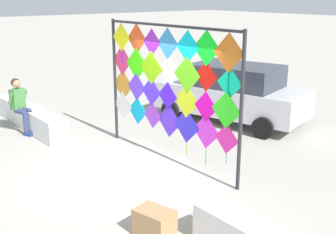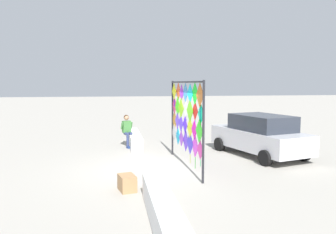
{
  "view_description": "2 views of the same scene",
  "coord_description": "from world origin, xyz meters",
  "px_view_note": "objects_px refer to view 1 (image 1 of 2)",
  "views": [
    {
      "loc": [
        6.56,
        -4.27,
        3.49
      ],
      "look_at": [
        0.4,
        0.68,
        1.19
      ],
      "focal_mm": 45.73,
      "sensor_mm": 36.0,
      "label": 1
    },
    {
      "loc": [
        10.58,
        -1.24,
        2.82
      ],
      "look_at": [
        -0.21,
        0.57,
        1.7
      ],
      "focal_mm": 35.37,
      "sensor_mm": 36.0,
      "label": 2
    }
  ],
  "objects_px": {
    "seated_vendor": "(20,102)",
    "cardboard_box_large": "(154,223)",
    "kite_display_rack": "(168,80)",
    "parked_car": "(232,93)"
  },
  "relations": [
    {
      "from": "kite_display_rack",
      "to": "cardboard_box_large",
      "type": "relative_size",
      "value": 6.9
    },
    {
      "from": "seated_vendor",
      "to": "cardboard_box_large",
      "type": "bearing_deg",
      "value": -2.63
    },
    {
      "from": "kite_display_rack",
      "to": "cardboard_box_large",
      "type": "height_order",
      "value": "kite_display_rack"
    },
    {
      "from": "parked_car",
      "to": "cardboard_box_large",
      "type": "height_order",
      "value": "parked_car"
    },
    {
      "from": "parked_car",
      "to": "cardboard_box_large",
      "type": "xyz_separation_m",
      "value": [
        3.41,
        -5.29,
        -0.61
      ]
    },
    {
      "from": "parked_car",
      "to": "kite_display_rack",
      "type": "bearing_deg",
      "value": -70.11
    },
    {
      "from": "kite_display_rack",
      "to": "seated_vendor",
      "type": "distance_m",
      "value": 4.27
    },
    {
      "from": "seated_vendor",
      "to": "cardboard_box_large",
      "type": "height_order",
      "value": "seated_vendor"
    },
    {
      "from": "kite_display_rack",
      "to": "cardboard_box_large",
      "type": "xyz_separation_m",
      "value": [
        2.24,
        -2.05,
        -1.54
      ]
    },
    {
      "from": "parked_car",
      "to": "cardboard_box_large",
      "type": "bearing_deg",
      "value": -57.16
    }
  ]
}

